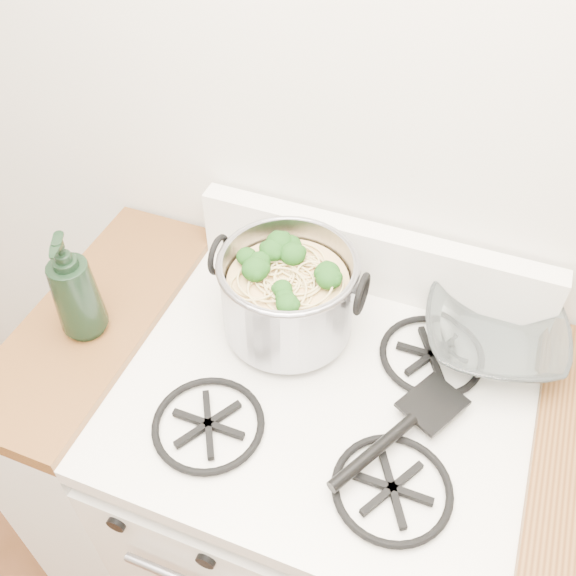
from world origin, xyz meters
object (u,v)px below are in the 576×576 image
Objects in this scene: stock_pot at (288,295)px; gas_range at (316,504)px; glass_bowl at (492,339)px; bottle at (73,286)px; spatula at (433,401)px.

gas_range is at bearing -45.08° from stock_pot.
stock_pot is 0.41m from glass_bowl.
stock_pot is (-0.12, 0.12, 0.57)m from gas_range.
gas_range is 3.08× the size of stock_pot.
bottle is (-0.49, -0.04, 0.61)m from gas_range.
bottle reaches higher than gas_range.
glass_bowl is at bearing -5.74° from bottle.
gas_range is at bearing -141.84° from glass_bowl.
gas_range is 0.78m from bottle.
spatula is 0.20m from glass_bowl.
glass_bowl reaches higher than gas_range.
stock_pot is 1.23× the size of bottle.
glass_bowl is at bearing 38.16° from gas_range.
bottle is (-0.69, -0.07, 0.11)m from spatula.
glass_bowl reaches higher than spatula.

